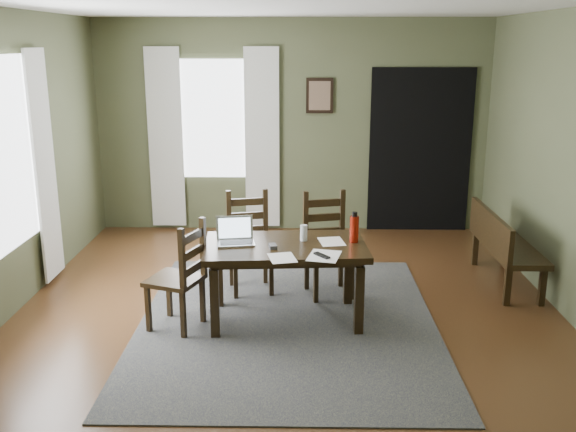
{
  "coord_description": "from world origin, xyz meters",
  "views": [
    {
      "loc": [
        0.1,
        -5.22,
        2.4
      ],
      "look_at": [
        0.0,
        0.3,
        0.9
      ],
      "focal_mm": 40.0,
      "sensor_mm": 36.0,
      "label": 1
    }
  ],
  "objects_px": {
    "chair_back_right": "(328,246)",
    "chair_back_left": "(250,243)",
    "laptop": "(235,236)",
    "dining_table": "(285,254)",
    "water_bottle": "(354,228)",
    "chair_end": "(180,277)",
    "bench": "(501,241)"
  },
  "relations": [
    {
      "from": "chair_back_right",
      "to": "chair_back_left",
      "type": "bearing_deg",
      "value": 159.89
    },
    {
      "from": "chair_back_right",
      "to": "laptop",
      "type": "height_order",
      "value": "chair_back_right"
    },
    {
      "from": "dining_table",
      "to": "water_bottle",
      "type": "height_order",
      "value": "water_bottle"
    },
    {
      "from": "chair_back_left",
      "to": "laptop",
      "type": "relative_size",
      "value": 2.74
    },
    {
      "from": "chair_end",
      "to": "bench",
      "type": "height_order",
      "value": "chair_end"
    },
    {
      "from": "bench",
      "to": "dining_table",
      "type": "bearing_deg",
      "value": 113.34
    },
    {
      "from": "chair_back_left",
      "to": "bench",
      "type": "xyz_separation_m",
      "value": [
        2.54,
        0.21,
        -0.03
      ]
    },
    {
      "from": "chair_end",
      "to": "chair_back_right",
      "type": "distance_m",
      "value": 1.54
    },
    {
      "from": "dining_table",
      "to": "chair_end",
      "type": "bearing_deg",
      "value": -171.52
    },
    {
      "from": "laptop",
      "to": "chair_back_left",
      "type": "bearing_deg",
      "value": 74.46
    },
    {
      "from": "dining_table",
      "to": "laptop",
      "type": "bearing_deg",
      "value": 170.34
    },
    {
      "from": "dining_table",
      "to": "chair_back_left",
      "type": "xyz_separation_m",
      "value": [
        -0.37,
        0.73,
        -0.14
      ]
    },
    {
      "from": "bench",
      "to": "laptop",
      "type": "bearing_deg",
      "value": 108.89
    },
    {
      "from": "chair_end",
      "to": "water_bottle",
      "type": "xyz_separation_m",
      "value": [
        1.49,
        0.27,
        0.36
      ]
    },
    {
      "from": "chair_back_right",
      "to": "dining_table",
      "type": "bearing_deg",
      "value": -135.49
    },
    {
      "from": "chair_end",
      "to": "chair_back_right",
      "type": "relative_size",
      "value": 0.96
    },
    {
      "from": "chair_back_right",
      "to": "bench",
      "type": "bearing_deg",
      "value": -4.2
    },
    {
      "from": "chair_back_left",
      "to": "bench",
      "type": "distance_m",
      "value": 2.55
    },
    {
      "from": "chair_back_right",
      "to": "laptop",
      "type": "relative_size",
      "value": 2.78
    },
    {
      "from": "dining_table",
      "to": "chair_back_right",
      "type": "height_order",
      "value": "chair_back_right"
    },
    {
      "from": "chair_back_left",
      "to": "dining_table",
      "type": "bearing_deg",
      "value": -75.67
    },
    {
      "from": "chair_back_left",
      "to": "bench",
      "type": "bearing_deg",
      "value": -7.87
    },
    {
      "from": "chair_end",
      "to": "laptop",
      "type": "distance_m",
      "value": 0.59
    },
    {
      "from": "water_bottle",
      "to": "chair_end",
      "type": "bearing_deg",
      "value": -169.69
    },
    {
      "from": "dining_table",
      "to": "chair_back_left",
      "type": "bearing_deg",
      "value": 112.98
    },
    {
      "from": "laptop",
      "to": "chair_end",
      "type": "bearing_deg",
      "value": -161.65
    },
    {
      "from": "bench",
      "to": "water_bottle",
      "type": "relative_size",
      "value": 4.97
    },
    {
      "from": "chair_back_left",
      "to": "chair_end",
      "type": "bearing_deg",
      "value": -132.26
    },
    {
      "from": "chair_back_left",
      "to": "laptop",
      "type": "height_order",
      "value": "chair_back_left"
    },
    {
      "from": "bench",
      "to": "water_bottle",
      "type": "bearing_deg",
      "value": 118.77
    },
    {
      "from": "laptop",
      "to": "water_bottle",
      "type": "relative_size",
      "value": 1.33
    },
    {
      "from": "chair_back_left",
      "to": "laptop",
      "type": "bearing_deg",
      "value": -108.55
    }
  ]
}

